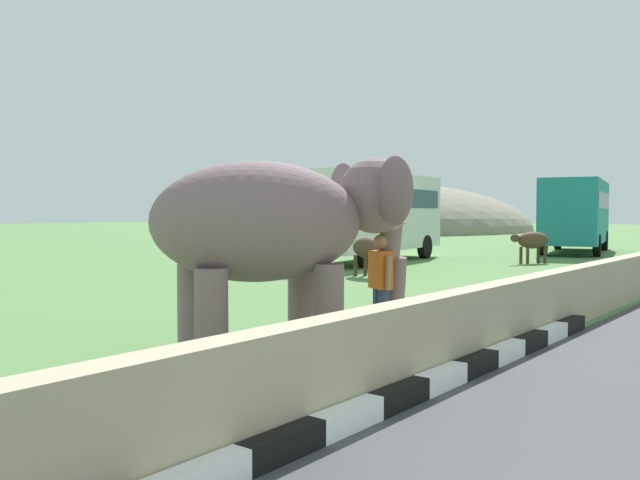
{
  "coord_description": "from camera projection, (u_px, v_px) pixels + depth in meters",
  "views": [
    {
      "loc": [
        -3.86,
        0.18,
        2.0
      ],
      "look_at": [
        3.58,
        6.03,
        1.6
      ],
      "focal_mm": 37.43,
      "sensor_mm": 36.0,
      "label": 1
    }
  ],
  "objects": [
    {
      "name": "hill_east",
      "position": [
        375.0,
        231.0,
        70.31
      ],
      "size": [
        38.88,
        31.11,
        10.16
      ],
      "color": "gray",
      "rests_on": "ground_plane"
    },
    {
      "name": "elephant",
      "position": [
        284.0,
        224.0,
        9.52
      ],
      "size": [
        4.0,
        3.31,
        2.83
      ],
      "color": "slate",
      "rests_on": "ground_plane"
    },
    {
      "name": "person_handler",
      "position": [
        381.0,
        282.0,
        10.27
      ],
      "size": [
        0.41,
        0.6,
        1.66
      ],
      "color": "navy",
      "rests_on": "ground_plane"
    },
    {
      "name": "cow_near",
      "position": [
        369.0,
        249.0,
        20.35
      ],
      "size": [
        1.17,
        1.89,
        1.23
      ],
      "color": "#473323",
      "rests_on": "ground_plane"
    },
    {
      "name": "cow_mid",
      "position": [
        532.0,
        241.0,
        25.91
      ],
      "size": [
        1.88,
        1.19,
        1.23
      ],
      "color": "#473323",
      "rests_on": "ground_plane"
    },
    {
      "name": "striped_curb",
      "position": [
        242.0,
        462.0,
        5.0
      ],
      "size": [
        16.2,
        0.2,
        0.24
      ],
      "color": "white",
      "rests_on": "ground_plane"
    },
    {
      "name": "bus_teal",
      "position": [
        576.0,
        210.0,
        32.59
      ],
      "size": [
        8.88,
        4.19,
        3.5
      ],
      "color": "teal",
      "rests_on": "ground_plane"
    },
    {
      "name": "bus_white",
      "position": [
        372.0,
        210.0,
        26.7
      ],
      "size": [
        9.03,
        3.64,
        3.5
      ],
      "color": "silver",
      "rests_on": "ground_plane"
    },
    {
      "name": "barrier_parapet",
      "position": [
        380.0,
        354.0,
        7.01
      ],
      "size": [
        28.0,
        0.36,
        1.0
      ],
      "primitive_type": "cube",
      "color": "tan",
      "rests_on": "ground_plane"
    }
  ]
}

